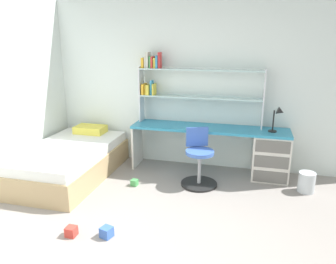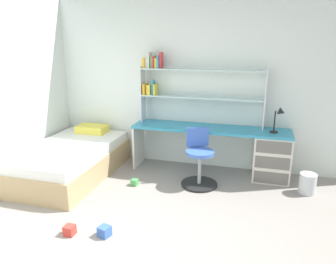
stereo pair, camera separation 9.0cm
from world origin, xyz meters
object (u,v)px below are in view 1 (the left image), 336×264
at_px(swivel_chair, 199,163).
at_px(toy_block_green_0, 134,183).
at_px(desk_lamp, 279,115).
at_px(bed_platform, 69,161).
at_px(waste_bin, 306,182).
at_px(toy_block_blue_1, 107,232).
at_px(desk, 252,150).
at_px(toy_block_red_2, 71,231).
at_px(bookshelf_hutch, 183,83).

distance_m(swivel_chair, toy_block_green_0, 0.97).
distance_m(desk_lamp, bed_platform, 3.15).
height_order(bed_platform, waste_bin, bed_platform).
relative_size(waste_bin, toy_block_blue_1, 2.45).
xyz_separation_m(waste_bin, toy_block_green_0, (-2.35, -0.42, -0.10)).
relative_size(desk, bed_platform, 1.22).
bearing_deg(toy_block_blue_1, desk, 54.47).
bearing_deg(waste_bin, toy_block_green_0, -169.88).
bearing_deg(desk, toy_block_red_2, -130.86).
bearing_deg(toy_block_green_0, desk, 25.80).
bearing_deg(swivel_chair, bookshelf_hutch, 120.95).
height_order(bookshelf_hutch, toy_block_green_0, bookshelf_hutch).
bearing_deg(desk_lamp, bookshelf_hutch, 172.39).
xyz_separation_m(desk, toy_block_red_2, (-1.82, -2.10, -0.37)).
distance_m(toy_block_green_0, toy_block_blue_1, 1.26).
distance_m(desk, waste_bin, 0.88).
height_order(desk_lamp, swivel_chair, desk_lamp).
bearing_deg(waste_bin, bed_platform, -174.20).
relative_size(bookshelf_hutch, desk_lamp, 5.01).
bearing_deg(toy_block_blue_1, toy_block_green_0, 96.98).
height_order(desk, waste_bin, desk).
distance_m(swivel_chair, toy_block_blue_1, 1.72).
distance_m(desk_lamp, toy_block_blue_1, 2.81).
bearing_deg(desk, waste_bin, -25.22).
bearing_deg(toy_block_blue_1, waste_bin, 37.26).
relative_size(desk, desk_lamp, 6.22).
xyz_separation_m(desk_lamp, toy_block_green_0, (-1.93, -0.72, -0.94)).
height_order(bookshelf_hutch, bed_platform, bookshelf_hutch).
relative_size(desk_lamp, bed_platform, 0.20).
bearing_deg(swivel_chair, desk_lamp, 22.58).
distance_m(bookshelf_hutch, waste_bin, 2.27).
bearing_deg(toy_block_blue_1, bed_platform, 132.76).
bearing_deg(toy_block_green_0, toy_block_red_2, -99.39).
height_order(desk_lamp, bed_platform, desk_lamp).
xyz_separation_m(desk, toy_block_blue_1, (-1.44, -2.02, -0.36)).
distance_m(bookshelf_hutch, desk_lamp, 1.49).
distance_m(desk_lamp, toy_block_red_2, 3.11).
height_order(toy_block_blue_1, toy_block_red_2, toy_block_blue_1).
relative_size(desk_lamp, toy_block_blue_1, 3.36).
relative_size(bookshelf_hutch, swivel_chair, 2.36).
relative_size(bed_platform, toy_block_green_0, 22.02).
xyz_separation_m(bed_platform, waste_bin, (3.42, 0.35, -0.11)).
relative_size(swivel_chair, toy_block_red_2, 7.59).
height_order(desk, toy_block_blue_1, desk).
bearing_deg(desk, toy_block_blue_1, -125.53).
xyz_separation_m(toy_block_green_0, toy_block_red_2, (-0.22, -1.33, 0.01)).
xyz_separation_m(bookshelf_hutch, bed_platform, (-1.57, -0.84, -1.13)).
xyz_separation_m(bookshelf_hutch, desk_lamp, (1.42, -0.19, -0.39)).
bearing_deg(desk, swivel_chair, -145.92).
height_order(desk, bed_platform, desk).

